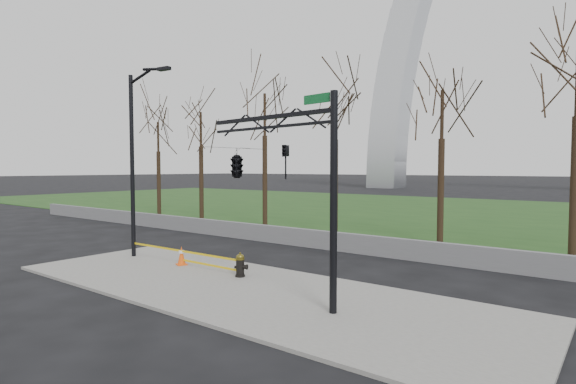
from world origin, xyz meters
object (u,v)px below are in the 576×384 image
Objects in this scene: traffic_cone at (181,256)px; traffic_signal_mast at (252,163)px; fire_hydrant at (240,265)px; street_light at (136,152)px.

traffic_cone is 0.13× the size of traffic_signal_mast.
traffic_signal_mast reaches higher than fire_hydrant.
fire_hydrant is 0.11× the size of street_light.
street_light is 1.37× the size of traffic_signal_mast.
street_light is (-6.15, -0.05, 4.19)m from fire_hydrant.
street_light reaches higher than fire_hydrant.
fire_hydrant is 0.15× the size of traffic_signal_mast.
traffic_signal_mast is at bearing -12.66° from traffic_cone.
fire_hydrant is 1.16× the size of traffic_cone.
traffic_signal_mast is at bearing -53.12° from fire_hydrant.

